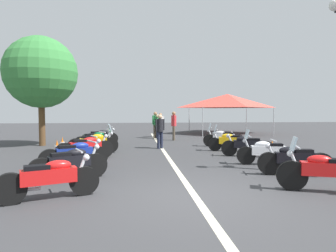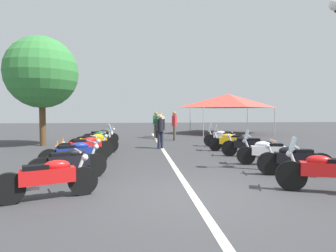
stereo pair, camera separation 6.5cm
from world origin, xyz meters
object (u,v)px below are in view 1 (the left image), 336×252
(bystander_4, at_px, (160,123))
(motorcycle_left_row_6, at_px, (100,136))
(traffic_cone_1, at_px, (272,147))
(motorcycle_left_row_2, at_px, (75,154))
(motorcycle_right_row_1, at_px, (294,159))
(bystander_1, at_px, (155,123))
(motorcycle_right_row_4, at_px, (231,141))
(motorcycle_right_row_5, at_px, (223,137))
(motorcycle_left_row_3, at_px, (86,147))
(traffic_cone_0, at_px, (62,144))
(motorcycle_right_row_0, at_px, (327,171))
(motorcycle_right_row_3, at_px, (247,145))
(roadside_tree_0, at_px, (41,73))
(motorcycle_left_row_1, at_px, (70,163))
(event_tent, at_px, (227,101))
(motorcycle_left_row_4, at_px, (94,142))
(bystander_3, at_px, (160,129))
(bystander_2, at_px, (158,125))
(bystander_0, at_px, (174,123))
(motorcycle_left_row_0, at_px, (50,178))
(motorcycle_right_row_2, at_px, (267,151))
(motorcycle_left_row_5, at_px, (96,139))
(traffic_cone_2, at_px, (57,147))

(bystander_4, bearing_deg, motorcycle_left_row_6, 118.66)
(traffic_cone_1, bearing_deg, motorcycle_left_row_2, 107.99)
(motorcycle_right_row_1, height_order, bystander_1, bystander_1)
(bystander_1, height_order, bystander_4, bystander_1)
(motorcycle_right_row_4, height_order, motorcycle_right_row_5, motorcycle_right_row_5)
(motorcycle_left_row_3, relative_size, traffic_cone_0, 3.27)
(motorcycle_right_row_0, height_order, motorcycle_right_row_5, motorcycle_right_row_0)
(motorcycle_right_row_3, height_order, roadside_tree_0, roadside_tree_0)
(motorcycle_left_row_1, relative_size, roadside_tree_0, 0.33)
(bystander_4, xyz_separation_m, event_tent, (2.51, -5.64, 1.66))
(motorcycle_left_row_4, relative_size, motorcycle_right_row_0, 1.00)
(motorcycle_right_row_0, height_order, traffic_cone_1, motorcycle_right_row_0)
(motorcycle_right_row_5, height_order, bystander_3, bystander_3)
(motorcycle_right_row_0, relative_size, bystander_2, 1.31)
(motorcycle_right_row_3, xyz_separation_m, bystander_0, (6.77, 2.07, 0.60))
(motorcycle_left_row_0, distance_m, motorcycle_left_row_4, 6.51)
(motorcycle_left_row_2, height_order, motorcycle_right_row_4, motorcycle_right_row_4)
(motorcycle_right_row_2, xyz_separation_m, bystander_2, (9.94, 2.98, 0.47))
(motorcycle_left_row_1, distance_m, motorcycle_left_row_4, 4.84)
(motorcycle_left_row_3, bearing_deg, motorcycle_left_row_1, -115.91)
(motorcycle_left_row_5, relative_size, motorcycle_right_row_3, 0.96)
(motorcycle_left_row_3, bearing_deg, motorcycle_left_row_5, 62.33)
(motorcycle_left_row_4, bearing_deg, motorcycle_right_row_1, -54.75)
(motorcycle_left_row_5, bearing_deg, bystander_1, 40.81)
(motorcycle_left_row_6, relative_size, motorcycle_right_row_1, 0.94)
(motorcycle_right_row_0, distance_m, traffic_cone_1, 5.98)
(motorcycle_left_row_3, distance_m, motorcycle_left_row_4, 1.45)
(motorcycle_left_row_3, bearing_deg, roadside_tree_0, 94.10)
(motorcycle_right_row_0, relative_size, motorcycle_right_row_4, 1.01)
(motorcycle_right_row_4, xyz_separation_m, bystander_2, (6.56, 2.84, 0.47))
(motorcycle_left_row_2, height_order, motorcycle_right_row_5, motorcycle_right_row_5)
(bystander_1, bearing_deg, bystander_3, -39.73)
(bystander_3, bearing_deg, motorcycle_left_row_5, -127.71)
(roadside_tree_0, bearing_deg, motorcycle_left_row_3, -147.14)
(traffic_cone_0, distance_m, traffic_cone_1, 9.44)
(motorcycle_left_row_3, height_order, roadside_tree_0, roadside_tree_0)
(roadside_tree_0, height_order, event_tent, roadside_tree_0)
(motorcycle_left_row_2, bearing_deg, traffic_cone_1, -7.11)
(traffic_cone_0, bearing_deg, traffic_cone_2, -175.03)
(bystander_2, bearing_deg, bystander_4, 91.02)
(bystander_3, bearing_deg, bystander_0, 131.49)
(traffic_cone_0, distance_m, bystander_3, 4.62)
(motorcycle_left_row_5, xyz_separation_m, motorcycle_right_row_2, (-5.00, -6.33, 0.00))
(motorcycle_left_row_3, height_order, motorcycle_right_row_3, motorcycle_left_row_3)
(traffic_cone_0, height_order, traffic_cone_1, same)
(motorcycle_right_row_3, height_order, motorcycle_right_row_5, motorcycle_right_row_5)
(bystander_1, bearing_deg, motorcycle_left_row_3, -59.11)
(motorcycle_left_row_6, height_order, traffic_cone_0, motorcycle_left_row_6)
(traffic_cone_2, bearing_deg, bystander_3, -72.31)
(motorcycle_left_row_2, distance_m, bystander_4, 11.69)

